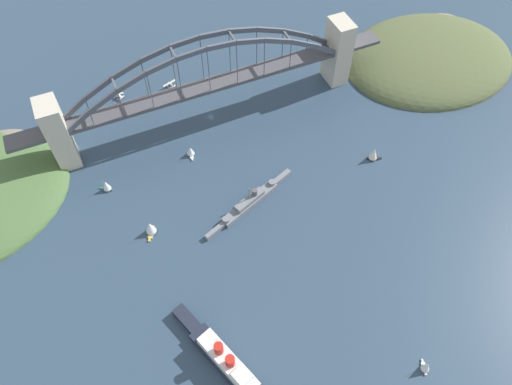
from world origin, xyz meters
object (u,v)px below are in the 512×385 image
at_px(harbor_arch_bridge, 208,87).
at_px(small_boat_2, 150,228).
at_px(seaplane_second_in_formation, 119,96).
at_px(small_boat_3, 427,367).
at_px(ocean_liner, 228,364).
at_px(small_boat_4, 190,151).
at_px(seaplane_taxiing_near_bridge, 171,85).
at_px(naval_cruiser, 250,202).
at_px(small_boat_1, 106,185).
at_px(small_boat_0, 374,153).

xyz_separation_m(harbor_arch_bridge, small_boat_2, (66.22, 76.23, -22.09)).
relative_size(seaplane_second_in_formation, small_boat_3, 0.94).
distance_m(harbor_arch_bridge, ocean_liner, 177.63).
distance_m(harbor_arch_bridge, small_boat_4, 44.49).
relative_size(harbor_arch_bridge, seaplane_taxiing_near_bridge, 22.78).
relative_size(seaplane_second_in_formation, small_boat_2, 0.80).
bearing_deg(naval_cruiser, small_boat_1, -30.92).
xyz_separation_m(seaplane_second_in_formation, small_boat_0, (-138.74, 125.25, 3.61)).
xyz_separation_m(ocean_liner, seaplane_taxiing_near_bridge, (-37.35, -208.43, -3.47)).
bearing_deg(small_boat_3, small_boat_2, -52.47).
xyz_separation_m(seaplane_second_in_formation, small_boat_3, (-89.61, 252.99, 2.69)).
relative_size(harbor_arch_bridge, small_boat_0, 22.34).
xyz_separation_m(naval_cruiser, seaplane_second_in_formation, (50.10, -126.20, -1.03)).
height_order(small_boat_1, small_boat_4, small_boat_1).
relative_size(naval_cruiser, seaplane_second_in_formation, 7.66).
relative_size(seaplane_taxiing_near_bridge, small_boat_4, 1.26).
xyz_separation_m(naval_cruiser, small_boat_3, (-39.52, 126.80, 1.66)).
distance_m(naval_cruiser, small_boat_2, 62.02).
distance_m(naval_cruiser, small_boat_1, 91.10).
bearing_deg(seaplane_second_in_formation, small_boat_2, 84.50).
bearing_deg(small_boat_1, small_boat_2, 111.41).
height_order(naval_cruiser, small_boat_4, naval_cruiser).
bearing_deg(small_boat_0, seaplane_taxiing_near_bridge, -50.21).
height_order(ocean_liner, small_boat_0, ocean_liner).
bearing_deg(small_boat_3, seaplane_second_in_formation, -70.50).
relative_size(ocean_liner, small_boat_2, 7.19).
bearing_deg(seaplane_second_in_formation, small_boat_1, 70.55).
bearing_deg(small_boat_4, small_boat_1, 5.77).
bearing_deg(small_boat_1, small_boat_4, -174.23).
xyz_separation_m(seaplane_second_in_formation, small_boat_4, (-29.75, 73.56, 2.19)).
xyz_separation_m(small_boat_1, small_boat_2, (-16.37, 41.75, 0.77)).
distance_m(ocean_liner, small_boat_0, 163.45).
relative_size(naval_cruiser, small_boat_1, 7.17).
distance_m(small_boat_1, small_boat_4, 58.09).
xyz_separation_m(harbor_arch_bridge, small_boat_4, (24.80, 28.64, -23.33)).
relative_size(seaplane_taxiing_near_bridge, seaplane_second_in_formation, 1.29).
xyz_separation_m(small_boat_2, small_boat_4, (-41.43, -47.59, -1.24)).
height_order(naval_cruiser, small_boat_3, naval_cruiser).
bearing_deg(naval_cruiser, ocean_liner, 60.30).
height_order(small_boat_1, small_boat_3, small_boat_3).
height_order(harbor_arch_bridge, small_boat_3, harbor_arch_bridge).
relative_size(harbor_arch_bridge, small_boat_4, 28.69).
xyz_separation_m(ocean_liner, naval_cruiser, (-49.39, -86.59, -2.72)).
bearing_deg(small_boat_4, small_boat_0, 154.62).
distance_m(ocean_liner, naval_cruiser, 99.72).
bearing_deg(small_boat_2, harbor_arch_bridge, -130.98).
bearing_deg(seaplane_taxiing_near_bridge, ocean_liner, 79.84).
height_order(ocean_liner, small_boat_1, ocean_liner).
height_order(harbor_arch_bridge, small_boat_0, harbor_arch_bridge).
bearing_deg(small_boat_4, small_boat_3, 108.45).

